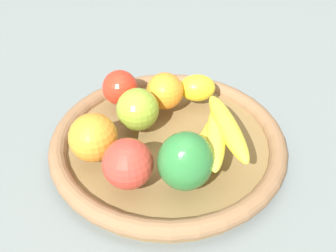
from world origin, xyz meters
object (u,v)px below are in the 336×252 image
orange_1 (92,136)px  apple_1 (120,88)px  lemon_0 (197,88)px  banana_bunch (214,137)px  apple_2 (138,109)px  bell_pepper (186,161)px  apple_0 (128,164)px  orange_0 (165,91)px

orange_1 → apple_1: orange_1 is taller
orange_1 → lemon_0: (-0.22, -0.07, -0.01)m
banana_bunch → apple_1: bearing=-65.5°
apple_2 → bell_pepper: bearing=95.4°
banana_bunch → orange_1: bearing=-23.6°
apple_0 → orange_0: bearing=-129.0°
orange_0 → apple_0: bearing=51.0°
apple_0 → bell_pepper: (-0.08, 0.04, 0.01)m
apple_2 → bell_pepper: size_ratio=0.77×
orange_1 → bell_pepper: (-0.11, 0.12, 0.01)m
bell_pepper → lemon_0: bell_pepper is taller
apple_1 → banana_bunch: bearing=114.5°
orange_0 → apple_0: 0.20m
orange_0 → orange_1: bearing=25.5°
banana_bunch → bell_pepper: bell_pepper is taller
banana_bunch → orange_1: (0.18, -0.08, 0.00)m
apple_0 → banana_bunch: 0.15m
banana_bunch → orange_1: orange_1 is taller
apple_0 → apple_2: bearing=-116.7°
apple_0 → apple_1: bearing=-105.5°
banana_bunch → bell_pepper: (0.07, 0.04, 0.01)m
apple_2 → orange_1: size_ratio=0.95×
apple_0 → bell_pepper: 0.09m
bell_pepper → apple_1: 0.24m
apple_0 → orange_1: (0.03, -0.08, 0.00)m
lemon_0 → apple_1: bearing=-19.6°
orange_0 → apple_2: bearing=28.5°
apple_2 → apple_1: (0.00, -0.08, -0.00)m
orange_0 → bell_pepper: 0.20m
apple_2 → apple_1: apple_2 is taller
orange_0 → lemon_0: size_ratio=0.99×
bell_pepper → apple_1: size_ratio=1.46×
apple_0 → bell_pepper: size_ratio=0.81×
banana_bunch → apple_2: (0.09, -0.12, -0.00)m
apple_2 → bell_pepper: 0.16m
apple_2 → apple_1: size_ratio=1.13×
orange_1 → banana_bunch: bearing=156.4°
apple_1 → orange_0: bearing=147.7°
orange_0 → apple_0: (0.13, 0.16, 0.00)m
lemon_0 → orange_0: bearing=-3.0°
apple_0 → apple_2: size_ratio=1.04×
orange_0 → lemon_0: (-0.06, 0.00, -0.01)m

